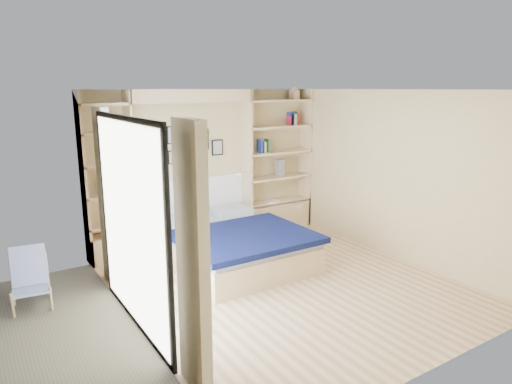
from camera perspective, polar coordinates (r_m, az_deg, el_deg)
ground at (r=6.14m, az=3.50°, el=-11.37°), size 4.50×4.50×0.00m
room_shell at (r=6.86m, az=-6.51°, el=0.66°), size 4.50×4.50×4.50m
bed at (r=6.76m, az=-2.99°, el=-6.45°), size 1.81×2.32×1.07m
photo_gallery at (r=7.37m, az=-9.51°, el=5.58°), size 1.48×0.02×0.82m
reading_lamps at (r=7.31m, az=-7.58°, el=1.59°), size 1.92×0.12×0.15m
shelf_decor at (r=7.97m, az=1.30°, el=6.94°), size 3.51×0.23×2.03m
deck_chair at (r=6.06m, az=-26.42°, el=-9.74°), size 0.48×0.73×0.69m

